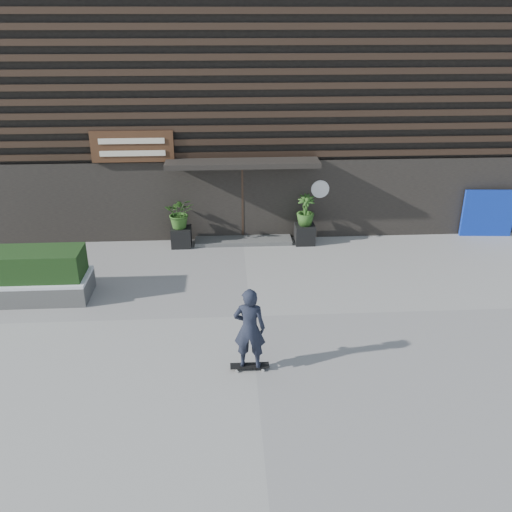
{
  "coord_description": "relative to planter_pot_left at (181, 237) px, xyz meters",
  "views": [
    {
      "loc": [
        -0.52,
        -11.11,
        6.5
      ],
      "look_at": [
        0.19,
        1.02,
        1.1
      ],
      "focal_mm": 38.08,
      "sensor_mm": 36.0,
      "label": 1
    }
  ],
  "objects": [
    {
      "name": "entrance_step",
      "position": [
        1.9,
        0.2,
        -0.24
      ],
      "size": [
        3.0,
        0.8,
        0.12
      ],
      "primitive_type": "cube",
      "color": "#4E4E4B",
      "rests_on": "ground"
    },
    {
      "name": "bamboo_right",
      "position": [
        3.8,
        0.0,
        0.78
      ],
      "size": [
        0.54,
        0.54,
        0.96
      ],
      "primitive_type": "imported",
      "color": "#2D591E",
      "rests_on": "planter_pot_right"
    },
    {
      "name": "building",
      "position": [
        1.9,
        5.56,
        3.69
      ],
      "size": [
        18.0,
        11.0,
        8.0
      ],
      "color": "black",
      "rests_on": "ground"
    },
    {
      "name": "blue_tarp",
      "position": [
        9.69,
        0.3,
        0.46
      ],
      "size": [
        1.62,
        0.23,
        1.51
      ],
      "primitive_type": "cube",
      "rotation": [
        0.0,
        0.0,
        -0.07
      ],
      "color": "#0C28A3",
      "rests_on": "ground"
    },
    {
      "name": "bamboo_left",
      "position": [
        0.0,
        0.0,
        0.78
      ],
      "size": [
        0.86,
        0.75,
        0.96
      ],
      "primitive_type": "imported",
      "color": "#2D591E",
      "rests_on": "planter_pot_left"
    },
    {
      "name": "hedge",
      "position": [
        -3.83,
        -3.15,
        0.63
      ],
      "size": [
        3.3,
        1.0,
        0.7
      ],
      "primitive_type": "cube",
      "color": "#163312",
      "rests_on": "snow_layer"
    },
    {
      "name": "raised_bed",
      "position": [
        -3.83,
        -3.15,
        -0.05
      ],
      "size": [
        3.5,
        1.2,
        0.5
      ],
      "primitive_type": "cube",
      "color": "#4A4B48",
      "rests_on": "ground"
    },
    {
      "name": "skateboarder",
      "position": [
        1.78,
        -6.49,
        0.64
      ],
      "size": [
        0.78,
        0.5,
        1.81
      ],
      "color": "black",
      "rests_on": "ground"
    },
    {
      "name": "planter_pot_left",
      "position": [
        0.0,
        0.0,
        0.0
      ],
      "size": [
        0.6,
        0.6,
        0.6
      ],
      "primitive_type": "cube",
      "color": "black",
      "rests_on": "ground"
    },
    {
      "name": "ground",
      "position": [
        1.9,
        -4.4,
        -0.3
      ],
      "size": [
        80.0,
        80.0,
        0.0
      ],
      "primitive_type": "plane",
      "color": "#999791",
      "rests_on": "ground"
    },
    {
      "name": "planter_pot_right",
      "position": [
        3.8,
        0.0,
        0.0
      ],
      "size": [
        0.6,
        0.6,
        0.6
      ],
      "primitive_type": "cube",
      "color": "black",
      "rests_on": "ground"
    },
    {
      "name": "snow_layer",
      "position": [
        -3.83,
        -3.15,
        0.24
      ],
      "size": [
        3.5,
        1.2,
        0.08
      ],
      "primitive_type": "cube",
      "color": "white",
      "rests_on": "raised_bed"
    }
  ]
}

